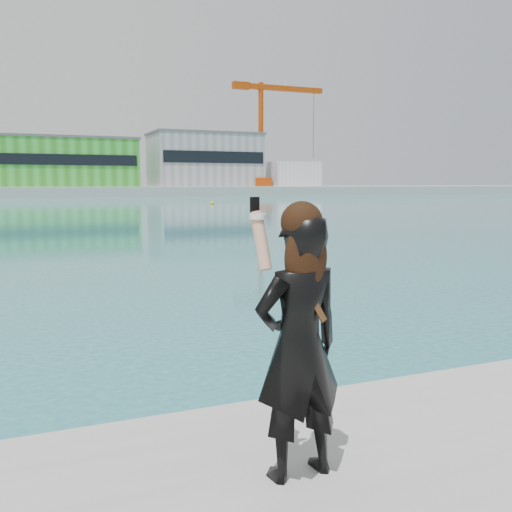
{
  "coord_description": "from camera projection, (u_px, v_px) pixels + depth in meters",
  "views": [
    {
      "loc": [
        -1.94,
        -3.43,
        2.69
      ],
      "look_at": [
        -0.33,
        0.39,
        2.16
      ],
      "focal_mm": 40.0,
      "sensor_mm": 36.0,
      "label": 1
    }
  ],
  "objects": [
    {
      "name": "buoy_near",
      "position": [
        212.0,
        204.0,
        73.84
      ],
      "size": [
        0.5,
        0.5,
        0.5
      ],
      "primitive_type": "sphere",
      "color": "yellow",
      "rests_on": "ground"
    },
    {
      "name": "flagpole_right",
      "position": [
        135.0,
        165.0,
        122.55
      ],
      "size": [
        1.28,
        0.16,
        8.0
      ],
      "color": "silver",
      "rests_on": "far_quay"
    },
    {
      "name": "far_quay",
      "position": [
        25.0,
        191.0,
        122.99
      ],
      "size": [
        320.0,
        40.0,
        2.0
      ],
      "primitive_type": "cube",
      "color": "#9E9E99",
      "rests_on": "ground"
    },
    {
      "name": "woman",
      "position": [
        299.0,
        339.0,
        3.6
      ],
      "size": [
        0.66,
        0.47,
        1.8
      ],
      "rotation": [
        0.0,
        0.0,
        3.24
      ],
      "color": "black",
      "rests_on": "near_quay"
    },
    {
      "name": "dock_crane",
      "position": [
        266.0,
        131.0,
        134.33
      ],
      "size": [
        23.0,
        4.0,
        24.0
      ],
      "color": "#CD430C",
      "rests_on": "far_quay"
    },
    {
      "name": "warehouse_green",
      "position": [
        64.0,
        162.0,
        123.42
      ],
      "size": [
        30.6,
        16.36,
        10.5
      ],
      "color": "#329224",
      "rests_on": "far_quay"
    },
    {
      "name": "ancillary_shed",
      "position": [
        291.0,
        174.0,
        142.64
      ],
      "size": [
        12.0,
        10.0,
        6.0
      ],
      "primitive_type": "cube",
      "color": "silver",
      "rests_on": "far_quay"
    },
    {
      "name": "warehouse_grey_right",
      "position": [
        205.0,
        160.0,
        135.59
      ],
      "size": [
        25.5,
        15.35,
        12.5
      ],
      "color": "gray",
      "rests_on": "far_quay"
    }
  ]
}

